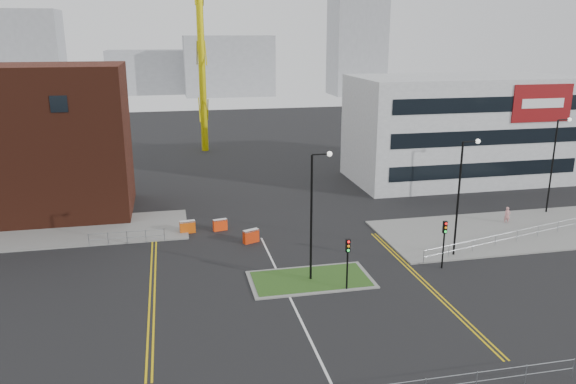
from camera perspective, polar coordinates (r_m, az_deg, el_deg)
The scene contains 26 objects.
ground at distance 32.61m, azimuth 2.40°, elevation -15.02°, with size 200.00×200.00×0.00m, color black.
pavement_left at distance 53.37m, azimuth -25.43°, elevation -3.93°, with size 28.00×8.00×0.12m, color slate.
pavement_right at distance 53.05m, azimuth 22.05°, elevation -3.65°, with size 24.00×10.00×0.12m, color slate.
island_kerb at distance 39.89m, azimuth 2.31°, elevation -8.88°, with size 8.60×4.60×0.08m, color slate.
grass_island at distance 39.89m, azimuth 2.31°, elevation -8.85°, with size 8.00×4.00×0.12m, color #2A4E1A.
office_block at distance 68.56m, azimuth 17.07°, elevation 6.18°, with size 25.00×12.20×12.00m.
streetlamp_island at distance 38.01m, azimuth 2.72°, elevation -1.47°, with size 1.46×0.36×9.18m.
streetlamp_right_near at distance 44.26m, azimuth 17.23°, elevation 0.32°, with size 1.46×0.36×9.18m.
streetlamp_right_far at distance 58.40m, azimuth 25.51°, elevation 3.14°, with size 1.46×0.36×9.18m.
traffic_light_island at distance 37.64m, azimuth 6.09°, elevation -6.33°, with size 0.28×0.33×3.65m.
traffic_light_right at distance 42.37m, azimuth 15.60°, elevation -4.27°, with size 0.28×0.33×3.65m.
railing_left at distance 47.96m, azimuth -16.06°, elevation -4.25°, with size 6.05×0.05×1.10m.
railing_right at distance 50.07m, azimuth 22.28°, elevation -3.94°, with size 19.05×5.05×1.10m.
centre_line at distance 34.28m, azimuth 1.54°, elevation -13.34°, with size 0.15×30.00×0.01m, color silver.
yellow_left_a at distance 40.69m, azimuth -13.80°, elevation -8.89°, with size 0.12×24.00×0.01m, color gold.
yellow_left_b at distance 40.68m, azimuth -13.37°, elevation -8.87°, with size 0.12×24.00×0.01m, color gold.
yellow_right_a at distance 40.62m, azimuth 13.46°, elevation -8.91°, with size 0.12×20.00×0.01m, color gold.
yellow_right_b at distance 40.75m, azimuth 13.84°, elevation -8.86°, with size 0.12×20.00×0.01m, color gold.
skyline_a at distance 150.78m, azimuth -25.33°, elevation 12.23°, with size 18.00×12.00×22.00m, color gray.
skyline_b at distance 158.23m, azimuth -6.05°, elevation 12.63°, with size 24.00×12.00×16.00m, color gray.
skyline_c at distance 160.77m, azimuth 7.02°, elevation 14.80°, with size 14.00×12.00×28.00m, color gray.
skyline_d at distance 167.40m, azimuth -12.69°, elevation 11.83°, with size 30.00×12.00×12.00m, color gray.
pedestrian at distance 54.61m, azimuth 21.38°, elevation -2.23°, with size 0.58×0.38×1.58m, color #D08787.
barrier_left at distance 49.38m, azimuth -10.18°, elevation -3.45°, with size 1.36×0.60×1.11m.
barrier_mid at distance 49.59m, azimuth -6.91°, elevation -3.28°, with size 1.28×0.65×1.03m.
barrier_right at distance 46.52m, azimuth -3.78°, elevation -4.44°, with size 1.41×0.91×1.12m.
Camera 1 is at (-7.17, -27.05, 16.74)m, focal length 35.00 mm.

